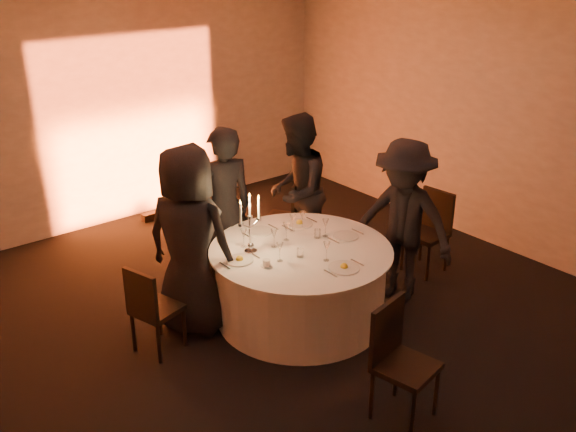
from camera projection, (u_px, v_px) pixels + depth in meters
floor at (300, 316)px, 6.55m from camera, size 7.00×7.00×0.00m
ceiling at (303, 10)px, 5.37m from camera, size 7.00×7.00×0.00m
wall_back at (131, 108)px, 8.47m from camera, size 7.00×0.00×7.00m
wall_right at (492, 125)px, 7.70m from camera, size 0.00×7.00×7.00m
uplighter_fixture at (151, 216)px, 8.82m from camera, size 0.25×0.12×0.10m
banquet_table at (301, 283)px, 6.40m from camera, size 1.80×1.80×0.77m
chair_left at (151, 306)px, 5.80m from camera, size 0.48×0.48×0.88m
chair_back_left at (215, 231)px, 7.25m from camera, size 0.43×0.43×0.91m
chair_back_right at (290, 214)px, 7.60m from camera, size 0.59×0.59×0.98m
chair_right at (431, 226)px, 7.32m from camera, size 0.44×0.44×0.95m
chair_front at (398, 355)px, 5.00m from camera, size 0.51×0.51×0.99m
guest_left at (189, 241)px, 6.02m from camera, size 0.97×1.09×1.88m
guest_back_left at (224, 209)px, 6.83m from camera, size 0.73×0.55×1.81m
guest_back_right at (297, 191)px, 7.33m from camera, size 1.11×1.07×1.80m
guest_right at (403, 221)px, 6.61m from camera, size 0.95×1.27×1.75m
plate_left at (240, 259)px, 6.00m from camera, size 0.36×0.26×0.08m
plate_back_left at (260, 231)px, 6.61m from camera, size 0.35×0.26×0.01m
plate_back_right at (300, 223)px, 6.78m from camera, size 0.35×0.28×0.08m
plate_right at (346, 236)px, 6.51m from camera, size 0.36×0.26×0.01m
plate_front at (344, 267)px, 5.87m from camera, size 0.36×0.29×0.08m
coffee_cup at (266, 263)px, 5.90m from camera, size 0.11×0.11×0.07m
candelabra at (250, 232)px, 6.10m from camera, size 0.26×0.12×0.62m
wine_glass_a at (326, 224)px, 6.46m from camera, size 0.07×0.07×0.19m
wine_glass_b at (274, 234)px, 6.23m from camera, size 0.07×0.07×0.19m
wine_glass_c at (293, 219)px, 6.57m from camera, size 0.07×0.07×0.19m
wine_glass_d at (303, 216)px, 6.64m from camera, size 0.07×0.07×0.19m
wine_glass_e at (244, 234)px, 6.23m from camera, size 0.07×0.07×0.19m
wine_glass_f at (280, 248)px, 5.95m from camera, size 0.07×0.07×0.19m
wine_glass_g at (286, 227)px, 6.38m from camera, size 0.07×0.07×0.19m
wine_glass_h at (327, 247)px, 5.97m from camera, size 0.07×0.07×0.19m
tumbler_a at (317, 233)px, 6.47m from camera, size 0.07×0.07×0.09m
tumbler_b at (300, 253)px, 6.07m from camera, size 0.07×0.07×0.09m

